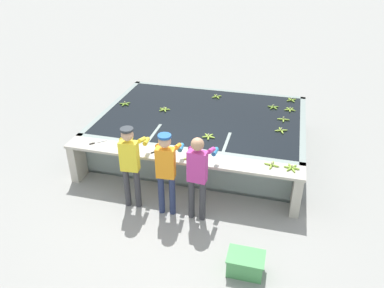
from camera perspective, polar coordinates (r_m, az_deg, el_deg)
ground_plane at (r=7.19m, az=-2.33°, el=-8.52°), size 80.00×80.00×0.00m
wash_tank at (r=8.65m, az=1.55°, el=1.92°), size 4.52×3.26×0.85m
work_ledge at (r=7.01m, az=-1.90°, el=-3.49°), size 4.52×0.45×0.85m
worker_0 at (r=6.62m, az=-9.37°, el=-2.42°), size 0.44×0.73×1.60m
worker_1 at (r=6.38m, az=-3.95°, el=-3.49°), size 0.44×0.72×1.59m
worker_2 at (r=6.25m, az=0.90°, el=-4.20°), size 0.44×0.72×1.61m
banana_bunch_floating_0 at (r=8.70m, az=-4.25°, el=5.28°), size 0.28×0.27×0.08m
banana_bunch_floating_1 at (r=9.40m, az=3.78°, el=7.22°), size 0.24×0.24×0.08m
banana_bunch_floating_2 at (r=8.44m, az=13.76°, el=3.67°), size 0.28×0.28×0.08m
banana_bunch_floating_3 at (r=9.50m, az=14.90°, el=6.50°), size 0.25×0.25×0.08m
banana_bunch_floating_4 at (r=9.12m, az=-10.19°, el=6.05°), size 0.27×0.27×0.08m
banana_bunch_floating_5 at (r=8.96m, az=14.69°, el=5.10°), size 0.28×0.27×0.08m
banana_bunch_floating_6 at (r=7.94m, az=13.43°, el=2.03°), size 0.27×0.27×0.08m
banana_bunch_floating_7 at (r=7.50m, az=2.54°, el=1.16°), size 0.27×0.27×0.08m
banana_bunch_floating_8 at (r=9.00m, az=12.27°, el=5.52°), size 0.27×0.27×0.08m
banana_bunch_ledge_0 at (r=6.73m, az=14.95°, el=-3.52°), size 0.28×0.27×0.08m
banana_bunch_ledge_1 at (r=6.73m, az=12.05°, el=-3.13°), size 0.28×0.28×0.08m
banana_bunch_ledge_2 at (r=6.78m, az=-0.17°, el=-2.15°), size 0.27×0.27×0.08m
knife_0 at (r=7.52m, az=-14.47°, el=0.20°), size 0.27×0.26×0.02m
knife_1 at (r=7.03m, az=-5.39°, el=-1.13°), size 0.27×0.27×0.02m
crate at (r=5.86m, az=8.14°, el=-17.61°), size 0.55×0.39×0.32m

